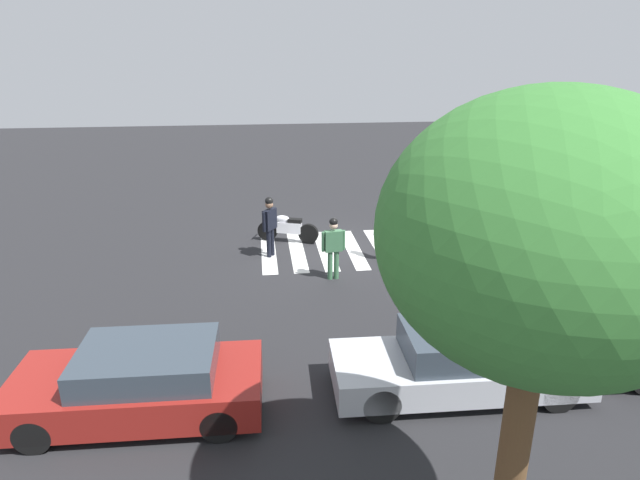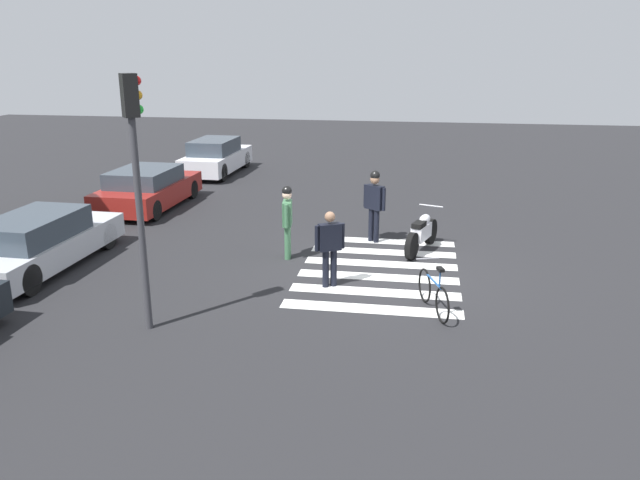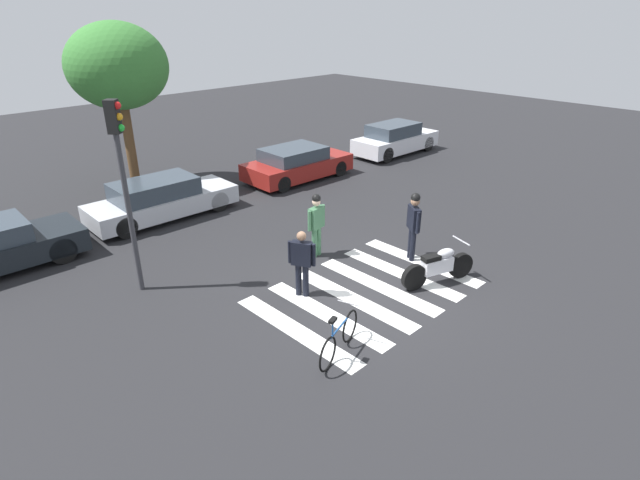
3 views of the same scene
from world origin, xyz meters
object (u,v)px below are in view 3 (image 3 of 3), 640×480
(officer_on_foot, at_px, (302,260))
(pedestrian_bystander, at_px, (316,221))
(car_silver_sedan, at_px, (161,199))
(leaning_bicycle, at_px, (339,338))
(police_motorcycle, at_px, (438,266))
(car_white_van, at_px, (395,139))
(car_maroon_wagon, at_px, (297,164))
(traffic_light_pole, at_px, (123,170))
(officer_by_motorcycle, at_px, (414,221))

(officer_on_foot, bearing_deg, pedestrian_bystander, 36.81)
(car_silver_sedan, bearing_deg, leaning_bicycle, -96.89)
(police_motorcycle, bearing_deg, car_silver_sedan, 107.37)
(leaning_bicycle, distance_m, pedestrian_bystander, 4.41)
(police_motorcycle, height_order, pedestrian_bystander, pedestrian_bystander)
(leaning_bicycle, bearing_deg, car_white_van, 33.88)
(pedestrian_bystander, relative_size, car_white_van, 0.41)
(leaning_bicycle, height_order, pedestrian_bystander, pedestrian_bystander)
(car_maroon_wagon, height_order, traffic_light_pole, traffic_light_pole)
(leaning_bicycle, height_order, officer_on_foot, officer_on_foot)
(officer_by_motorcycle, distance_m, car_maroon_wagon, 7.74)
(pedestrian_bystander, xyz_separation_m, car_silver_sedan, (-1.64, 5.42, -0.41))
(police_motorcycle, relative_size, car_maroon_wagon, 0.46)
(car_silver_sedan, relative_size, car_white_van, 1.08)
(car_silver_sedan, distance_m, car_maroon_wagon, 5.78)
(car_silver_sedan, bearing_deg, pedestrian_bystander, -73.21)
(officer_on_foot, bearing_deg, car_maroon_wagon, 48.70)
(police_motorcycle, xyz_separation_m, car_silver_sedan, (-2.69, 8.59, 0.16))
(car_silver_sedan, bearing_deg, police_motorcycle, -72.63)
(police_motorcycle, distance_m, pedestrian_bystander, 3.39)
(leaning_bicycle, bearing_deg, car_silver_sedan, 83.11)
(officer_on_foot, relative_size, car_maroon_wagon, 0.38)
(officer_by_motorcycle, distance_m, car_white_van, 10.75)
(car_silver_sedan, bearing_deg, officer_on_foot, -90.49)
(officer_on_foot, height_order, officer_by_motorcycle, officer_by_motorcycle)
(car_white_van, height_order, traffic_light_pole, traffic_light_pole)
(traffic_light_pole, bearing_deg, officer_by_motorcycle, -31.12)
(officer_by_motorcycle, relative_size, pedestrian_bystander, 1.06)
(officer_on_foot, relative_size, officer_by_motorcycle, 0.87)
(police_motorcycle, xyz_separation_m, traffic_light_pole, (-5.31, 4.82, 2.53))
(police_motorcycle, bearing_deg, officer_on_foot, 145.26)
(officer_by_motorcycle, relative_size, car_maroon_wagon, 0.44)
(police_motorcycle, distance_m, car_maroon_wagon, 9.10)
(pedestrian_bystander, bearing_deg, car_white_van, 26.96)
(police_motorcycle, height_order, officer_on_foot, officer_on_foot)
(leaning_bicycle, relative_size, traffic_light_pole, 0.36)
(leaning_bicycle, xyz_separation_m, traffic_light_pole, (-1.55, 5.07, 2.61))
(pedestrian_bystander, height_order, traffic_light_pole, traffic_light_pole)
(officer_on_foot, distance_m, car_maroon_wagon, 8.85)
(officer_on_foot, height_order, pedestrian_bystander, pedestrian_bystander)
(car_white_van, bearing_deg, officer_by_motorcycle, -139.69)
(leaning_bicycle, height_order, car_silver_sedan, car_silver_sedan)
(pedestrian_bystander, distance_m, traffic_light_pole, 4.97)
(officer_on_foot, relative_size, traffic_light_pole, 0.37)
(officer_by_motorcycle, bearing_deg, traffic_light_pole, 148.88)
(pedestrian_bystander, xyz_separation_m, car_maroon_wagon, (4.15, 5.38, -0.41))
(leaning_bicycle, distance_m, car_maroon_wagon, 11.16)
(police_motorcycle, bearing_deg, pedestrian_bystander, 108.36)
(car_maroon_wagon, xyz_separation_m, car_white_van, (5.71, -0.37, 0.06))
(police_motorcycle, xyz_separation_m, car_white_van, (8.80, 8.18, 0.21))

